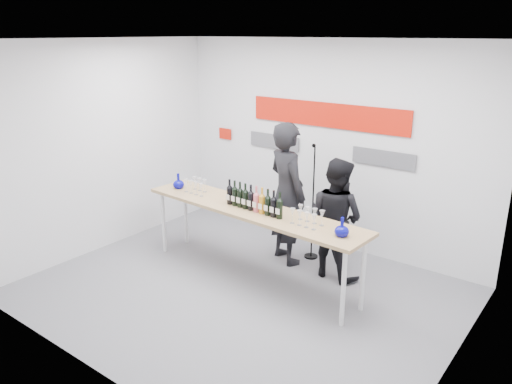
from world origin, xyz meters
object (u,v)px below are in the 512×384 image
presenter_right (336,218)px  mic_stand (312,224)px  presenter_left (287,194)px  tasting_table (251,214)px

presenter_right → mic_stand: bearing=-20.7°
presenter_left → mic_stand: presenter_left is taller
presenter_right → presenter_left: bearing=7.9°
presenter_right → mic_stand: (-0.51, 0.28, -0.29)m
presenter_left → presenter_right: presenter_left is taller
tasting_table → presenter_left: (0.06, 0.72, 0.09)m
presenter_left → mic_stand: size_ratio=1.18×
tasting_table → presenter_left: bearing=88.7°
presenter_left → presenter_right: 0.78m
presenter_left → presenter_right: (0.76, -0.00, -0.18)m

